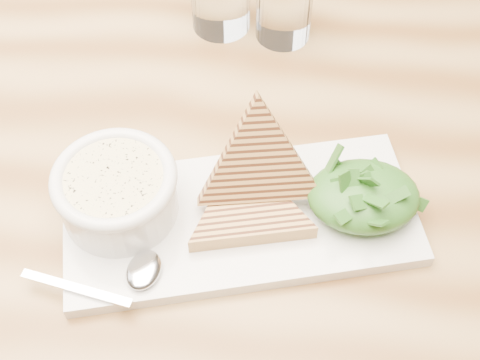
{
  "coord_description": "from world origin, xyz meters",
  "views": [
    {
      "loc": [
        0.25,
        -0.59,
        1.37
      ],
      "look_at": [
        0.26,
        -0.18,
        0.82
      ],
      "focal_mm": 50.0,
      "sensor_mm": 36.0,
      "label": 1
    }
  ],
  "objects_px": {
    "soup_bowl": "(118,196)",
    "platter": "(240,219)",
    "glass_near": "(285,1)",
    "table_top": "(215,226)"
  },
  "relations": [
    {
      "from": "platter",
      "to": "glass_near",
      "type": "height_order",
      "value": "glass_near"
    },
    {
      "from": "platter",
      "to": "table_top",
      "type": "bearing_deg",
      "value": 161.98
    },
    {
      "from": "soup_bowl",
      "to": "platter",
      "type": "bearing_deg",
      "value": -4.49
    },
    {
      "from": "table_top",
      "to": "soup_bowl",
      "type": "height_order",
      "value": "soup_bowl"
    },
    {
      "from": "table_top",
      "to": "glass_near",
      "type": "height_order",
      "value": "glass_near"
    },
    {
      "from": "table_top",
      "to": "soup_bowl",
      "type": "distance_m",
      "value": 0.11
    },
    {
      "from": "platter",
      "to": "glass_near",
      "type": "relative_size",
      "value": 3.35
    },
    {
      "from": "platter",
      "to": "soup_bowl",
      "type": "distance_m",
      "value": 0.13
    },
    {
      "from": "soup_bowl",
      "to": "glass_near",
      "type": "height_order",
      "value": "glass_near"
    },
    {
      "from": "platter",
      "to": "soup_bowl",
      "type": "relative_size",
      "value": 3.05
    }
  ]
}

